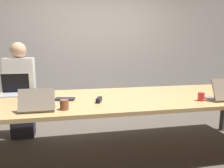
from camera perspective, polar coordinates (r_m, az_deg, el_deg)
ground_plane at (r=2.90m, az=1.91°, el=-17.71°), size 24.00×24.00×0.00m
curtain_wall at (r=4.44m, az=-3.86°, el=10.37°), size 12.00×0.06×2.80m
conference_table at (r=2.66m, az=1.99°, el=-4.54°), size 4.00×1.24×0.73m
cup_near_right at (r=2.66m, az=22.25°, el=-3.08°), size 0.07×0.07×0.10m
laptop_near_left at (r=2.18m, az=-18.90°, el=-5.07°), size 0.33×0.22×0.22m
cup_near_left at (r=2.16m, az=-12.35°, el=-5.32°), size 0.08×0.08×0.10m
laptop_far_left at (r=3.03m, az=-24.01°, el=-1.17°), size 0.34×0.26×0.27m
person_far_left at (r=3.47m, az=-22.67°, el=-1.92°), size 0.40×0.24×1.40m
stapler at (r=2.42m, az=-3.42°, el=-4.15°), size 0.09×0.16×0.05m
notebook at (r=2.58m, az=-12.21°, el=-3.85°), size 0.24×0.17×0.02m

